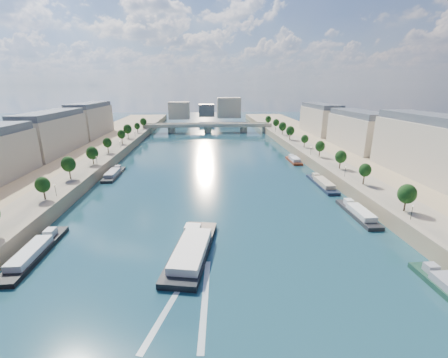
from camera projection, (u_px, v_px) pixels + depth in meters
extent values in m
plane|color=#0C2736|center=(213.00, 180.00, 132.29)|extent=(700.00, 700.00, 0.00)
cube|color=#9E8460|center=(43.00, 178.00, 127.00)|extent=(44.00, 520.00, 5.00)
cube|color=#9E8460|center=(371.00, 172.00, 136.09)|extent=(44.00, 520.00, 5.00)
cube|color=gray|center=(79.00, 172.00, 127.18)|extent=(14.00, 520.00, 0.10)
cube|color=gray|center=(339.00, 167.00, 134.38)|extent=(14.00, 520.00, 0.10)
cylinder|color=#382B1E|center=(42.00, 195.00, 94.38)|extent=(0.50, 0.50, 3.82)
ellipsoid|color=black|center=(39.00, 185.00, 93.30)|extent=(4.80, 4.80, 5.52)
cylinder|color=#382B1E|center=(73.00, 174.00, 117.23)|extent=(0.50, 0.50, 3.82)
ellipsoid|color=black|center=(72.00, 165.00, 116.15)|extent=(4.80, 4.80, 5.52)
cylinder|color=#382B1E|center=(94.00, 160.00, 140.08)|extent=(0.50, 0.50, 3.82)
ellipsoid|color=black|center=(93.00, 152.00, 139.00)|extent=(4.80, 4.80, 5.52)
cylinder|color=#382B1E|center=(110.00, 149.00, 162.93)|extent=(0.50, 0.50, 3.82)
ellipsoid|color=black|center=(109.00, 143.00, 161.85)|extent=(4.80, 4.80, 5.52)
cylinder|color=#382B1E|center=(121.00, 141.00, 185.78)|extent=(0.50, 0.50, 3.82)
ellipsoid|color=black|center=(120.00, 135.00, 184.70)|extent=(4.80, 4.80, 5.52)
cylinder|color=#382B1E|center=(130.00, 135.00, 208.63)|extent=(0.50, 0.50, 3.82)
ellipsoid|color=black|center=(130.00, 130.00, 207.55)|extent=(4.80, 4.80, 5.52)
cylinder|color=#382B1E|center=(137.00, 130.00, 231.48)|extent=(0.50, 0.50, 3.82)
ellipsoid|color=black|center=(137.00, 126.00, 230.40)|extent=(4.80, 4.80, 5.52)
cylinder|color=#382B1E|center=(143.00, 126.00, 254.33)|extent=(0.50, 0.50, 3.82)
ellipsoid|color=black|center=(143.00, 122.00, 253.25)|extent=(4.80, 4.80, 5.52)
cylinder|color=#382B1E|center=(408.00, 206.00, 86.10)|extent=(0.50, 0.50, 3.82)
ellipsoid|color=black|center=(411.00, 194.00, 85.02)|extent=(4.80, 4.80, 5.52)
cylinder|color=#382B1E|center=(365.00, 181.00, 108.95)|extent=(0.50, 0.50, 3.82)
ellipsoid|color=black|center=(367.00, 171.00, 107.87)|extent=(4.80, 4.80, 5.52)
cylinder|color=#382B1E|center=(337.00, 164.00, 131.80)|extent=(0.50, 0.50, 3.82)
ellipsoid|color=black|center=(338.00, 156.00, 130.72)|extent=(4.80, 4.80, 5.52)
cylinder|color=#382B1E|center=(317.00, 153.00, 154.65)|extent=(0.50, 0.50, 3.82)
ellipsoid|color=black|center=(318.00, 146.00, 153.57)|extent=(4.80, 4.80, 5.52)
cylinder|color=#382B1E|center=(303.00, 144.00, 177.49)|extent=(0.50, 0.50, 3.82)
ellipsoid|color=black|center=(303.00, 138.00, 176.42)|extent=(4.80, 4.80, 5.52)
cylinder|color=#382B1E|center=(291.00, 137.00, 200.34)|extent=(0.50, 0.50, 3.82)
ellipsoid|color=black|center=(292.00, 132.00, 199.27)|extent=(4.80, 4.80, 5.52)
cylinder|color=#382B1E|center=(282.00, 132.00, 223.19)|extent=(0.50, 0.50, 3.82)
ellipsoid|color=black|center=(283.00, 127.00, 222.12)|extent=(4.80, 4.80, 5.52)
cylinder|color=#382B1E|center=(275.00, 128.00, 246.04)|extent=(0.50, 0.50, 3.82)
ellipsoid|color=black|center=(275.00, 123.00, 244.97)|extent=(4.80, 4.80, 5.52)
cylinder|color=#382B1E|center=(269.00, 124.00, 268.89)|extent=(0.50, 0.50, 3.82)
ellipsoid|color=black|center=(269.00, 120.00, 267.82)|extent=(4.80, 4.80, 5.52)
cylinder|color=black|center=(56.00, 191.00, 98.32)|extent=(0.14, 0.14, 4.00)
sphere|color=#FFE5B2|center=(55.00, 185.00, 97.69)|extent=(0.36, 0.36, 0.36)
cylinder|color=black|center=(97.00, 161.00, 136.40)|extent=(0.14, 0.14, 4.00)
sphere|color=#FFE5B2|center=(96.00, 157.00, 135.77)|extent=(0.36, 0.36, 0.36)
cylinder|color=black|center=(120.00, 145.00, 174.48)|extent=(0.14, 0.14, 4.00)
sphere|color=#FFE5B2|center=(120.00, 141.00, 173.86)|extent=(0.36, 0.36, 0.36)
cylinder|color=black|center=(135.00, 134.00, 212.57)|extent=(0.14, 0.14, 4.00)
sphere|color=#FFE5B2|center=(135.00, 131.00, 211.94)|extent=(0.36, 0.36, 0.36)
cylinder|color=black|center=(412.00, 213.00, 81.15)|extent=(0.14, 0.14, 4.00)
sphere|color=#FFE5B2|center=(413.00, 206.00, 80.52)|extent=(0.36, 0.36, 0.36)
cylinder|color=black|center=(345.00, 172.00, 119.23)|extent=(0.14, 0.14, 4.00)
sphere|color=#FFE5B2|center=(346.00, 167.00, 118.61)|extent=(0.36, 0.36, 0.36)
cylinder|color=black|center=(311.00, 151.00, 157.32)|extent=(0.14, 0.14, 4.00)
sphere|color=#FFE5B2|center=(311.00, 147.00, 156.69)|extent=(0.36, 0.36, 0.36)
cylinder|color=black|center=(290.00, 138.00, 195.40)|extent=(0.14, 0.14, 4.00)
sphere|color=#FFE5B2|center=(290.00, 135.00, 194.77)|extent=(0.36, 0.36, 0.36)
cylinder|color=black|center=(276.00, 130.00, 233.48)|extent=(0.14, 0.14, 4.00)
sphere|color=#FFE5B2|center=(276.00, 127.00, 232.85)|extent=(0.36, 0.36, 0.36)
cube|color=#C7B499|center=(53.00, 134.00, 161.47)|extent=(16.00, 52.00, 20.00)
cube|color=#474C54|center=(49.00, 112.00, 158.00)|extent=(14.72, 50.44, 3.20)
cube|color=#C7B499|center=(91.00, 122.00, 216.69)|extent=(16.00, 52.00, 20.00)
cube|color=#474C54|center=(89.00, 105.00, 213.22)|extent=(14.72, 50.44, 3.20)
cube|color=#C7B499|center=(431.00, 153.00, 116.99)|extent=(16.00, 52.00, 20.00)
cube|color=#474C54|center=(437.00, 123.00, 113.52)|extent=(14.72, 50.44, 3.20)
cube|color=#C7B499|center=(358.00, 131.00, 172.21)|extent=(16.00, 52.00, 20.00)
cube|color=#474C54|center=(360.00, 110.00, 168.74)|extent=(14.72, 50.44, 3.20)
cube|color=#C7B499|center=(320.00, 120.00, 227.43)|extent=(16.00, 52.00, 20.00)
cube|color=#474C54|center=(322.00, 104.00, 223.96)|extent=(14.72, 50.44, 3.20)
cube|color=#C7B499|center=(179.00, 110.00, 326.14)|extent=(22.00, 18.00, 18.00)
cube|color=#C7B499|center=(229.00, 108.00, 338.54)|extent=(26.00, 20.00, 22.00)
cube|color=#474C54|center=(207.00, 110.00, 352.44)|extent=(18.00, 16.00, 14.00)
cube|color=#C1B79E|center=(208.00, 125.00, 264.48)|extent=(112.00, 11.00, 2.20)
cube|color=#C1B79E|center=(208.00, 124.00, 259.28)|extent=(112.00, 0.80, 0.90)
cube|color=#C1B79E|center=(208.00, 123.00, 268.80)|extent=(112.00, 0.80, 0.90)
cylinder|color=#C1B79E|center=(172.00, 130.00, 263.57)|extent=(6.40, 6.40, 5.00)
cylinder|color=#C1B79E|center=(208.00, 130.00, 265.59)|extent=(6.40, 6.40, 5.00)
cylinder|color=#C1B79E|center=(244.00, 129.00, 267.61)|extent=(6.40, 6.40, 5.00)
cube|color=#C1B79E|center=(149.00, 130.00, 262.31)|extent=(6.00, 12.00, 5.00)
cube|color=#C1B79E|center=(266.00, 129.00, 268.88)|extent=(6.00, 12.00, 5.00)
cube|color=black|center=(192.00, 252.00, 74.64)|extent=(13.61, 30.52, 2.11)
cube|color=silver|center=(191.00, 250.00, 71.79)|extent=(10.25, 20.09, 1.90)
cube|color=silver|center=(193.00, 228.00, 82.47)|extent=(4.78, 4.24, 1.80)
cube|color=silver|center=(172.00, 300.00, 58.38)|extent=(8.92, 25.17, 0.04)
cube|color=silver|center=(205.00, 299.00, 58.78)|extent=(2.74, 26.03, 0.04)
cube|color=black|center=(36.00, 254.00, 73.98)|extent=(5.00, 26.35, 1.80)
cube|color=silver|center=(30.00, 252.00, 71.46)|extent=(4.10, 14.49, 1.60)
cube|color=silver|center=(50.00, 232.00, 80.97)|extent=(2.50, 3.16, 1.80)
cube|color=#242427|center=(114.00, 175.00, 138.79)|extent=(5.00, 23.52, 1.80)
cube|color=#95949D|center=(112.00, 173.00, 136.49)|extent=(4.10, 12.93, 1.60)
cube|color=#95949D|center=(118.00, 167.00, 144.97)|extent=(2.50, 2.82, 1.80)
cube|color=gray|center=(431.00, 268.00, 65.16)|extent=(2.50, 2.23, 1.80)
cube|color=#252527|center=(357.00, 215.00, 96.37)|extent=(5.00, 22.24, 1.80)
cube|color=white|center=(361.00, 212.00, 94.16)|extent=(4.10, 12.23, 1.60)
cube|color=white|center=(349.00, 202.00, 102.18)|extent=(2.50, 2.67, 1.80)
cube|color=#172033|center=(322.00, 185.00, 125.32)|extent=(5.00, 25.32, 1.80)
cube|color=#C4B093|center=(324.00, 182.00, 122.88)|extent=(4.10, 13.92, 1.60)
cube|color=#C4B093|center=(316.00, 175.00, 132.01)|extent=(2.50, 3.04, 1.80)
cube|color=maroon|center=(294.00, 161.00, 164.22)|extent=(5.00, 17.51, 1.80)
cube|color=silver|center=(295.00, 159.00, 162.38)|extent=(4.10, 9.63, 1.60)
cube|color=silver|center=(291.00, 156.00, 168.69)|extent=(2.50, 2.10, 1.80)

